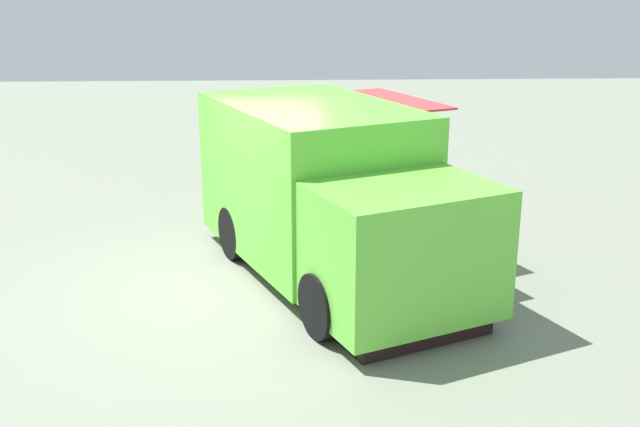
{
  "coord_description": "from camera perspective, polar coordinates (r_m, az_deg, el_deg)",
  "views": [
    {
      "loc": [
        9.48,
        0.82,
        3.88
      ],
      "look_at": [
        0.22,
        1.2,
        0.98
      ],
      "focal_mm": 43.11,
      "sensor_mm": 36.0,
      "label": 1
    }
  ],
  "objects": [
    {
      "name": "person_customer",
      "position": [
        13.95,
        6.37,
        2.44
      ],
      "size": [
        0.78,
        0.46,
        0.82
      ],
      "color": "navy",
      "rests_on": "ground_plane"
    },
    {
      "name": "ground_plane",
      "position": [
        10.28,
        -6.78,
        -4.94
      ],
      "size": [
        40.0,
        40.0,
        0.0
      ],
      "primitive_type": "plane",
      "color": "gray"
    },
    {
      "name": "food_truck",
      "position": [
        10.06,
        0.79,
        1.08
      ],
      "size": [
        5.19,
        3.79,
        2.23
      ],
      "color": "#67CC3E",
      "rests_on": "ground_plane"
    }
  ]
}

